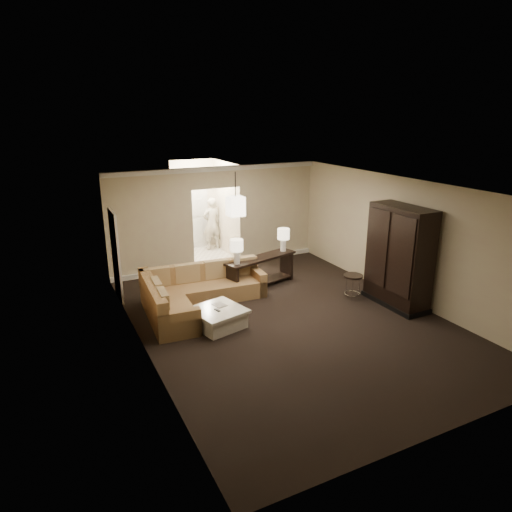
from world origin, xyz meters
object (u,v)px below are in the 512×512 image
console_table (261,269)px  drink_table (353,282)px  coffee_table (218,318)px  armoire (399,259)px  person (212,221)px  sectional_sofa (194,293)px

console_table → drink_table: console_table is taller
console_table → drink_table: size_ratio=3.62×
coffee_table → drink_table: size_ratio=2.08×
armoire → person: armoire is taller
sectional_sofa → coffee_table: bearing=-80.1°
sectional_sofa → coffee_table: 1.15m
coffee_table → armoire: bearing=-10.1°
coffee_table → person: person is taller
coffee_table → armoire: size_ratio=0.52×
console_table → person: 3.63m
console_table → person: person is taller
console_table → coffee_table: bearing=-153.6°
sectional_sofa → coffee_table: (0.12, -1.13, -0.14)m
console_table → armoire: (2.23, -2.34, 0.63)m
console_table → drink_table: bearing=-60.6°
sectional_sofa → console_table: sectional_sofa is taller
sectional_sofa → person: bearing=67.5°
sectional_sofa → coffee_table: sectional_sofa is taller
armoire → sectional_sofa: bearing=155.9°
sectional_sofa → person: person is taller
coffee_table → drink_table: 3.40m
armoire → coffee_table: bearing=169.9°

